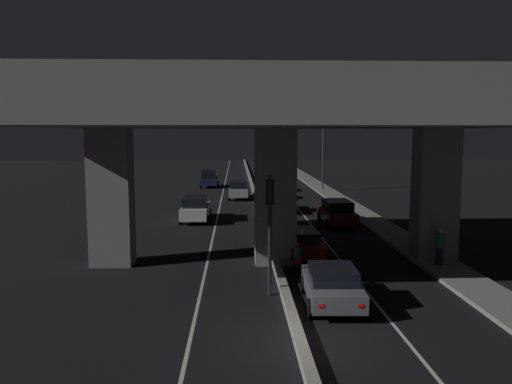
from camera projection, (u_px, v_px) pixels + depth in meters
The scene contains 21 objects.
ground_plane at pixel (299, 343), 14.72m from camera, with size 200.00×200.00×0.00m, color black.
lane_line_left_inner at pixel (222, 196), 49.32m from camera, with size 0.12×126.00×0.00m, color beige.
lane_line_right_inner at pixel (287, 195), 49.57m from camera, with size 0.12×126.00×0.00m, color beige.
median_divider at pixel (255, 194), 49.43m from camera, with size 0.34×126.00×0.29m, color gray.
sidewalk_right at pixel (347, 204), 42.79m from camera, with size 2.05×126.00×0.17m, color gray.
elevated_overpass at pixel (276, 112), 23.03m from camera, with size 21.80×13.98×9.39m.
traffic_light_left_of_median at pixel (270, 213), 18.83m from camera, with size 0.30×0.49×4.63m.
street_lamp at pixel (320, 150), 52.92m from camera, with size 2.53×0.32×7.25m.
car_grey_lead at pixel (332, 285), 17.88m from camera, with size 2.11×4.11×1.46m.
car_dark_red_second at pixel (302, 241), 25.44m from camera, with size 1.92×4.85×1.30m.
car_dark_red_third at pixel (337, 212), 33.33m from camera, with size 2.12×4.39×1.70m.
car_dark_red_fourth at pixel (280, 202), 39.36m from camera, with size 2.19×4.52×1.37m.
car_black_fifth at pixel (271, 191), 47.07m from camera, with size 1.99×4.16×1.34m.
car_white_sixth at pixel (269, 183), 52.78m from camera, with size 1.91×4.03×1.64m.
car_white_lead_oncoming at pixel (196, 208), 35.26m from camera, with size 2.02×4.68×1.67m.
car_silver_second_oncoming at pixel (239, 190), 46.99m from camera, with size 2.01×4.23×1.65m.
car_dark_blue_third_oncoming at pixel (209, 178), 57.00m from camera, with size 2.01×4.07×2.01m.
motorcycle_red_filtering_near at pixel (297, 258), 22.39m from camera, with size 0.33×1.83×1.33m.
motorcycle_black_filtering_mid at pixel (280, 224), 30.79m from camera, with size 0.34×1.74×1.41m.
motorcycle_blue_filtering_far at pixel (271, 207), 37.65m from camera, with size 0.32×1.71×1.48m.
pedestrian_on_sidewalk at pixel (440, 247), 22.78m from camera, with size 0.39×0.39×1.68m.
Camera 1 is at (-1.83, -14.03, 6.18)m, focal length 35.00 mm.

